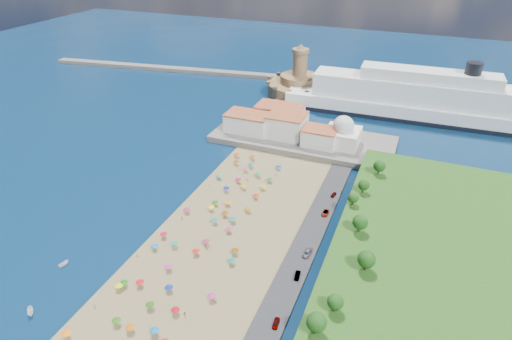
% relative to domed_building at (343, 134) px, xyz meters
% --- Properties ---
extents(ground, '(700.00, 700.00, 0.00)m').
position_rel_domed_building_xyz_m(ground, '(-30.00, -71.00, -8.97)').
color(ground, '#071938').
rests_on(ground, ground).
extents(terrace, '(90.00, 36.00, 3.00)m').
position_rel_domed_building_xyz_m(terrace, '(-20.00, 2.00, -7.47)').
color(terrace, '#59544C').
rests_on(terrace, ground).
extents(jetty, '(18.00, 70.00, 2.40)m').
position_rel_domed_building_xyz_m(jetty, '(-42.00, 37.00, -7.77)').
color(jetty, '#59544C').
rests_on(jetty, ground).
extents(breakwater, '(199.03, 34.77, 2.60)m').
position_rel_domed_building_xyz_m(breakwater, '(-140.00, 82.00, -7.67)').
color(breakwater, '#59544C').
rests_on(breakwater, ground).
extents(waterfront_buildings, '(57.00, 29.00, 11.00)m').
position_rel_domed_building_xyz_m(waterfront_buildings, '(-33.05, 2.64, -1.10)').
color(waterfront_buildings, silver).
rests_on(waterfront_buildings, terrace).
extents(domed_building, '(16.00, 16.00, 15.00)m').
position_rel_domed_building_xyz_m(domed_building, '(0.00, 0.00, 0.00)').
color(domed_building, silver).
rests_on(domed_building, terrace).
extents(fortress, '(40.00, 40.00, 32.40)m').
position_rel_domed_building_xyz_m(fortress, '(-42.00, 67.00, -2.29)').
color(fortress, '#96754B').
rests_on(fortress, ground).
extents(cruise_ship, '(155.85, 28.54, 33.91)m').
position_rel_domed_building_xyz_m(cruise_ship, '(33.72, 56.31, 1.07)').
color(cruise_ship, black).
rests_on(cruise_ship, ground).
extents(beach_parasols, '(32.52, 115.51, 2.20)m').
position_rel_domed_building_xyz_m(beach_parasols, '(-31.00, -81.13, -6.83)').
color(beach_parasols, gray).
rests_on(beach_parasols, beach).
extents(beachgoers, '(27.27, 89.57, 1.83)m').
position_rel_domed_building_xyz_m(beachgoers, '(-33.35, -80.36, -7.87)').
color(beachgoers, tan).
rests_on(beachgoers, beach).
extents(moored_boats, '(8.81, 22.70, 1.62)m').
position_rel_domed_building_xyz_m(moored_boats, '(-62.17, -124.86, -8.20)').
color(moored_boats, white).
rests_on(moored_boats, ground).
extents(parked_cars, '(2.81, 72.67, 1.44)m').
position_rel_domed_building_xyz_m(parked_cars, '(6.00, -76.02, -7.61)').
color(parked_cars, gray).
rests_on(parked_cars, promenade).
extents(hillside_trees, '(14.72, 106.30, 6.94)m').
position_rel_domed_building_xyz_m(hillside_trees, '(19.86, -82.02, 0.86)').
color(hillside_trees, '#382314').
rests_on(hillside_trees, hillside).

